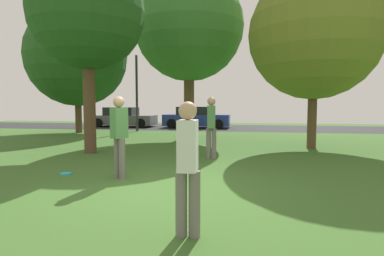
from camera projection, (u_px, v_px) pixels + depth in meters
ground_plane at (162, 187)px, 6.07m from camera, size 44.00×44.00×0.00m
road_strip at (224, 128)px, 21.78m from camera, size 44.00×6.40×0.01m
birch_tree_lone at (189, 27)px, 14.60m from camera, size 5.07×5.07×7.75m
maple_tree_near at (87, 13)px, 10.07m from camera, size 3.67×3.67×6.39m
oak_tree_center at (314, 34)px, 11.27m from camera, size 4.68×4.68×6.45m
oak_tree_left at (77, 56)px, 17.66m from camera, size 5.58×5.58×7.08m
person_thrower at (119, 133)px, 6.73m from camera, size 0.35×0.39×1.76m
person_bystander at (188, 163)px, 3.72m from camera, size 0.30×0.33×1.62m
person_walking at (211, 124)px, 9.28m from camera, size 0.30×0.33×1.80m
frisbee_disc at (66, 174)px, 7.19m from camera, size 0.27×0.27×0.03m
parked_car_grey at (124, 118)px, 22.73m from camera, size 4.46×2.10×1.40m
parked_car_blue at (196, 118)px, 21.71m from camera, size 4.49×2.09×1.45m
street_lamp_post at (137, 94)px, 18.73m from camera, size 0.14×0.14×4.50m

